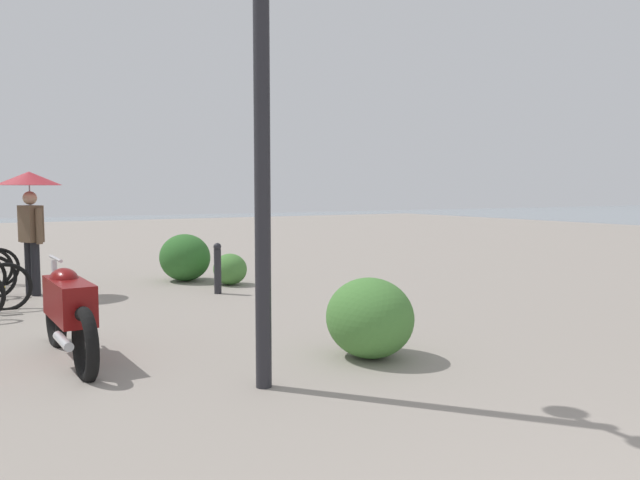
% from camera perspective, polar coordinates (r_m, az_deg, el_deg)
% --- Properties ---
extents(lamppost, '(0.98, 0.28, 4.10)m').
position_cam_1_polar(lamppost, '(5.38, -5.47, 15.34)').
color(lamppost, '#232328').
rests_on(lamppost, ground).
extents(motorcycle, '(2.17, 0.37, 1.06)m').
position_cam_1_polar(motorcycle, '(6.77, -22.39, -6.12)').
color(motorcycle, black).
rests_on(motorcycle, ground).
extents(pedestrian, '(1.00, 1.00, 2.03)m').
position_cam_1_polar(pedestrian, '(11.06, -25.41, 3.56)').
color(pedestrian, black).
rests_on(pedestrian, ground).
extents(bollard_mid, '(0.13, 0.13, 0.85)m').
position_cam_1_polar(bollard_mid, '(10.36, -9.52, -2.52)').
color(bollard_mid, '#232328').
rests_on(bollard_mid, ground).
extents(shrub_low, '(0.67, 0.60, 0.57)m').
position_cam_1_polar(shrub_low, '(11.32, -8.37, -2.71)').
color(shrub_low, '#477F38').
rests_on(shrub_low, ground).
extents(shrub_round, '(1.05, 0.95, 0.89)m').
position_cam_1_polar(shrub_round, '(11.95, -12.47, -1.60)').
color(shrub_round, '#2D6628').
rests_on(shrub_round, ground).
extents(shrub_wide, '(0.98, 0.88, 0.83)m').
position_cam_1_polar(shrub_wide, '(6.38, 4.65, -7.23)').
color(shrub_wide, '#477F38').
rests_on(shrub_wide, ground).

